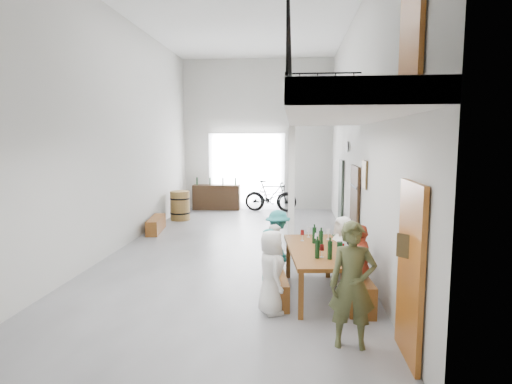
# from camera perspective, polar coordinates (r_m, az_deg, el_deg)

# --- Properties ---
(floor) EXTENTS (12.00, 12.00, 0.00)m
(floor) POSITION_cam_1_polar(r_m,az_deg,el_deg) (10.26, -2.66, -7.55)
(floor) COLOR slate
(floor) RESTS_ON ground
(room_walls) EXTENTS (12.00, 12.00, 12.00)m
(room_walls) POSITION_cam_1_polar(r_m,az_deg,el_deg) (9.98, -2.77, 12.62)
(room_walls) COLOR silver
(room_walls) RESTS_ON ground
(gateway_portal) EXTENTS (2.80, 0.08, 2.80)m
(gateway_portal) POSITION_cam_1_polar(r_m,az_deg,el_deg) (15.92, -1.26, 2.76)
(gateway_portal) COLOR white
(gateway_portal) RESTS_ON ground
(right_wall_decor) EXTENTS (0.07, 8.28, 5.07)m
(right_wall_decor) POSITION_cam_1_polar(r_m,az_deg,el_deg) (8.13, 14.64, 0.89)
(right_wall_decor) COLOR #A15418
(right_wall_decor) RESTS_ON ground
(balcony) EXTENTS (1.52, 5.62, 4.00)m
(balcony) POSITION_cam_1_polar(r_m,az_deg,el_deg) (6.75, 10.62, 10.17)
(balcony) COLOR white
(balcony) RESTS_ON ground
(tasting_table) EXTENTS (1.13, 2.27, 0.79)m
(tasting_table) POSITION_cam_1_polar(r_m,az_deg,el_deg) (7.17, 8.10, -8.18)
(tasting_table) COLOR brown
(tasting_table) RESTS_ON ground
(bench_inner) EXTENTS (0.54, 1.84, 0.42)m
(bench_inner) POSITION_cam_1_polar(r_m,az_deg,el_deg) (7.37, 2.49, -11.74)
(bench_inner) COLOR brown
(bench_inner) RESTS_ON ground
(bench_wall) EXTENTS (0.41, 2.08, 0.48)m
(bench_wall) POSITION_cam_1_polar(r_m,az_deg,el_deg) (7.41, 12.82, -11.56)
(bench_wall) COLOR brown
(bench_wall) RESTS_ON ground
(tableware) EXTENTS (0.67, 1.51, 0.35)m
(tableware) POSITION_cam_1_polar(r_m,az_deg,el_deg) (7.15, 8.52, -6.38)
(tableware) COLOR black
(tableware) RESTS_ON tasting_table
(side_bench) EXTENTS (0.50, 1.46, 0.40)m
(side_bench) POSITION_cam_1_polar(r_m,az_deg,el_deg) (12.37, -13.19, -4.25)
(side_bench) COLOR brown
(side_bench) RESTS_ON ground
(oak_barrel) EXTENTS (0.63, 0.63, 0.93)m
(oak_barrel) POSITION_cam_1_polar(r_m,az_deg,el_deg) (13.96, -10.09, -1.80)
(oak_barrel) COLOR olive
(oak_barrel) RESTS_ON ground
(serving_counter) EXTENTS (1.74, 0.52, 0.91)m
(serving_counter) POSITION_cam_1_polar(r_m,az_deg,el_deg) (15.89, -5.28, -0.69)
(serving_counter) COLOR #311D0E
(serving_counter) RESTS_ON ground
(counter_bottles) EXTENTS (1.49, 0.14, 0.28)m
(counter_bottles) POSITION_cam_1_polar(r_m,az_deg,el_deg) (15.82, -5.30, 1.45)
(counter_bottles) COLOR black
(counter_bottles) RESTS_ON serving_counter
(guest_left_a) EXTENTS (0.56, 0.70, 1.25)m
(guest_left_a) POSITION_cam_1_polar(r_m,az_deg,el_deg) (6.44, 2.06, -10.61)
(guest_left_a) COLOR white
(guest_left_a) RESTS_ON ground
(guest_left_b) EXTENTS (0.31, 0.44, 1.15)m
(guest_left_b) POSITION_cam_1_polar(r_m,az_deg,el_deg) (7.07, 1.96, -9.45)
(guest_left_b) COLOR #237676
(guest_left_b) RESTS_ON ground
(guest_left_c) EXTENTS (0.60, 0.65, 1.09)m
(guest_left_c) POSITION_cam_1_polar(r_m,az_deg,el_deg) (7.69, 2.58, -8.32)
(guest_left_c) COLOR white
(guest_left_c) RESTS_ON ground
(guest_left_d) EXTENTS (0.70, 0.93, 1.28)m
(guest_left_d) POSITION_cam_1_polar(r_m,az_deg,el_deg) (8.05, 2.92, -6.93)
(guest_left_d) COLOR #237676
(guest_left_d) RESTS_ON ground
(guest_right_a) EXTENTS (0.38, 0.79, 1.30)m
(guest_right_a) POSITION_cam_1_polar(r_m,az_deg,el_deg) (6.80, 13.69, -9.63)
(guest_right_a) COLOR #A6341C
(guest_right_a) RESTS_ON ground
(guest_right_b) EXTENTS (0.70, 1.14, 1.17)m
(guest_right_b) POSITION_cam_1_polar(r_m,az_deg,el_deg) (7.44, 12.93, -8.71)
(guest_right_b) COLOR black
(guest_right_b) RESTS_ON ground
(guest_right_c) EXTENTS (0.58, 0.70, 1.22)m
(guest_right_c) POSITION_cam_1_polar(r_m,az_deg,el_deg) (7.87, 11.47, -7.59)
(guest_right_c) COLOR white
(guest_right_c) RESTS_ON ground
(host_standing) EXTENTS (0.60, 0.42, 1.59)m
(host_standing) POSITION_cam_1_polar(r_m,az_deg,el_deg) (5.52, 12.74, -12.01)
(host_standing) COLOR #494F2C
(host_standing) RESTS_ON ground
(potted_plant) EXTENTS (0.38, 0.34, 0.39)m
(potted_plant) POSITION_cam_1_polar(r_m,az_deg,el_deg) (10.66, 10.94, -6.03)
(potted_plant) COLOR #1C4A1F
(potted_plant) RESTS_ON ground
(bicycle_near) EXTENTS (1.88, 0.80, 0.96)m
(bicycle_near) POSITION_cam_1_polar(r_m,az_deg,el_deg) (15.60, 1.96, -0.72)
(bicycle_near) COLOR black
(bicycle_near) RESTS_ON ground
(bicycle_far) EXTENTS (1.89, 0.65, 1.12)m
(bicycle_far) POSITION_cam_1_polar(r_m,az_deg,el_deg) (15.35, 1.94, -0.55)
(bicycle_far) COLOR black
(bicycle_far) RESTS_ON ground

